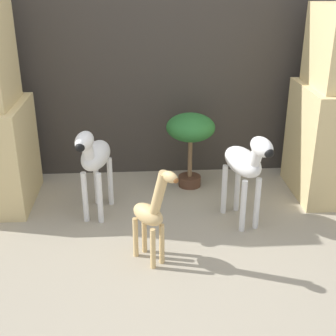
{
  "coord_description": "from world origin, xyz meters",
  "views": [
    {
      "loc": [
        -0.18,
        -2.25,
        1.61
      ],
      "look_at": [
        -0.0,
        0.61,
        0.36
      ],
      "focal_mm": 50.0,
      "sensor_mm": 36.0,
      "label": 1
    }
  ],
  "objects": [
    {
      "name": "zebra_left",
      "position": [
        -0.49,
        0.65,
        0.44
      ],
      "size": [
        0.25,
        0.52,
        0.67
      ],
      "color": "white",
      "rests_on": "ground_plane"
    },
    {
      "name": "potted_palm_front",
      "position": [
        0.2,
        1.09,
        0.45
      ],
      "size": [
        0.37,
        0.37,
        0.59
      ],
      "color": "#513323",
      "rests_on": "ground_plane"
    },
    {
      "name": "ground_plane",
      "position": [
        0.0,
        0.0,
        0.0
      ],
      "size": [
        14.0,
        14.0,
        0.0
      ],
      "primitive_type": "plane",
      "color": "#9E937F"
    },
    {
      "name": "giraffe_figurine",
      "position": [
        -0.13,
        0.06,
        0.32
      ],
      "size": [
        0.28,
        0.33,
        0.63
      ],
      "color": "tan",
      "rests_on": "ground_plane"
    },
    {
      "name": "zebra_right",
      "position": [
        0.49,
        0.48,
        0.44
      ],
      "size": [
        0.28,
        0.51,
        0.67
      ],
      "color": "white",
      "rests_on": "ground_plane"
    },
    {
      "name": "wall_back",
      "position": [
        0.0,
        1.42,
        1.1
      ],
      "size": [
        6.4,
        0.08,
        2.2
      ],
      "color": "#38332D",
      "rests_on": "ground_plane"
    }
  ]
}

